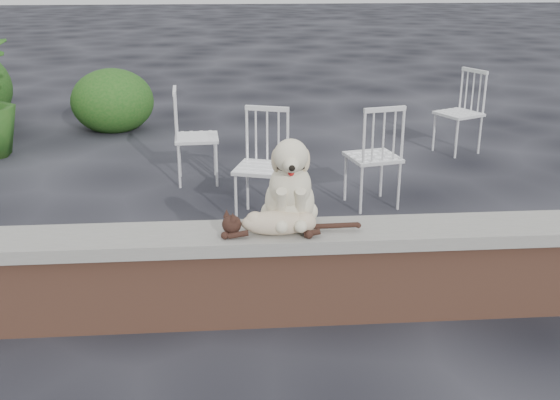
{
  "coord_description": "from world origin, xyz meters",
  "views": [
    {
      "loc": [
        0.33,
        -3.68,
        2.12
      ],
      "look_at": [
        0.64,
        0.2,
        0.7
      ],
      "focal_mm": 42.79,
      "sensor_mm": 36.0,
      "label": 1
    }
  ],
  "objects_px": {
    "cat": "(278,221)",
    "chair_e": "(197,136)",
    "chair_d": "(459,112)",
    "chair_b": "(262,166)",
    "dog": "(290,179)",
    "chair_c": "(373,155)"
  },
  "relations": [
    {
      "from": "cat",
      "to": "chair_e",
      "type": "height_order",
      "value": "chair_e"
    },
    {
      "from": "chair_d",
      "to": "chair_b",
      "type": "xyz_separation_m",
      "value": [
        -2.34,
        -1.9,
        0.0
      ]
    },
    {
      "from": "dog",
      "to": "chair_b",
      "type": "relative_size",
      "value": 0.62
    },
    {
      "from": "dog",
      "to": "chair_c",
      "type": "relative_size",
      "value": 0.62
    },
    {
      "from": "chair_b",
      "to": "chair_e",
      "type": "height_order",
      "value": "same"
    },
    {
      "from": "dog",
      "to": "cat",
      "type": "distance_m",
      "value": 0.27
    },
    {
      "from": "chair_d",
      "to": "chair_c",
      "type": "xyz_separation_m",
      "value": [
        -1.34,
        -1.65,
        0.0
      ]
    },
    {
      "from": "cat",
      "to": "chair_e",
      "type": "xyz_separation_m",
      "value": [
        -0.59,
        2.79,
        -0.19
      ]
    },
    {
      "from": "dog",
      "to": "chair_d",
      "type": "xyz_separation_m",
      "value": [
        2.25,
        3.48,
        -0.4
      ]
    },
    {
      "from": "chair_c",
      "to": "chair_e",
      "type": "distance_m",
      "value": 1.78
    },
    {
      "from": "dog",
      "to": "cat",
      "type": "bearing_deg",
      "value": -115.21
    },
    {
      "from": "dog",
      "to": "chair_c",
      "type": "height_order",
      "value": "dog"
    },
    {
      "from": "chair_d",
      "to": "chair_e",
      "type": "height_order",
      "value": "same"
    },
    {
      "from": "chair_d",
      "to": "chair_c",
      "type": "relative_size",
      "value": 1.0
    },
    {
      "from": "chair_c",
      "to": "chair_b",
      "type": "xyz_separation_m",
      "value": [
        -1.0,
        -0.26,
        0.0
      ]
    },
    {
      "from": "chair_d",
      "to": "dog",
      "type": "bearing_deg",
      "value": -58.71
    },
    {
      "from": "cat",
      "to": "chair_b",
      "type": "bearing_deg",
      "value": 93.08
    },
    {
      "from": "dog",
      "to": "chair_b",
      "type": "bearing_deg",
      "value": 96.0
    },
    {
      "from": "dog",
      "to": "chair_c",
      "type": "distance_m",
      "value": 2.09
    },
    {
      "from": "chair_d",
      "to": "chair_e",
      "type": "distance_m",
      "value": 3.04
    },
    {
      "from": "chair_d",
      "to": "chair_e",
      "type": "xyz_separation_m",
      "value": [
        -2.92,
        -0.85,
        0.0
      ]
    },
    {
      "from": "cat",
      "to": "chair_c",
      "type": "relative_size",
      "value": 1.04
    }
  ]
}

